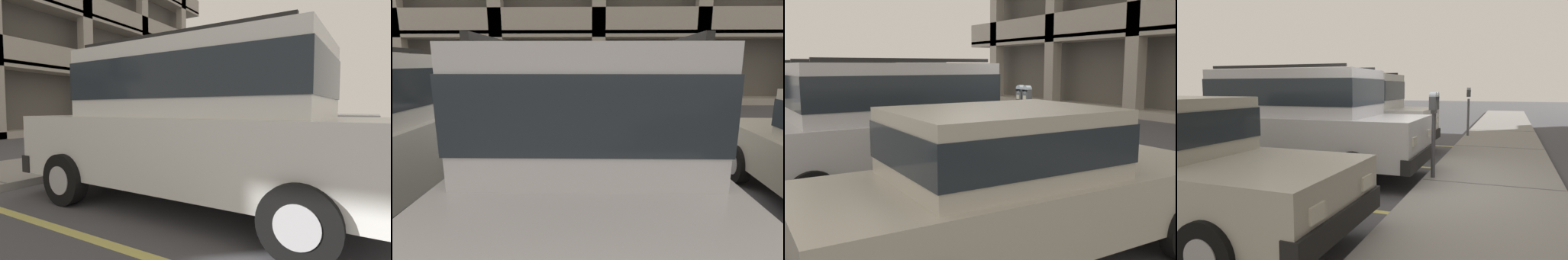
% 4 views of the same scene
% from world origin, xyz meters
% --- Properties ---
extents(ground_plane, '(80.00, 80.00, 0.10)m').
position_xyz_m(ground_plane, '(0.00, 0.00, -0.05)').
color(ground_plane, '#4C4C51').
extents(sidewalk, '(40.00, 2.20, 0.12)m').
position_xyz_m(sidewalk, '(0.00, 1.30, 0.06)').
color(sidewalk, gray).
rests_on(sidewalk, ground_plane).
extents(parking_stall_lines, '(12.12, 4.80, 0.01)m').
position_xyz_m(parking_stall_lines, '(1.50, -1.40, 0.00)').
color(parking_stall_lines, '#DBD16B').
rests_on(parking_stall_lines, ground_plane).
extents(silver_suv, '(2.05, 4.79, 2.03)m').
position_xyz_m(silver_suv, '(-0.16, -2.22, 1.09)').
color(silver_suv, silver).
rests_on(silver_suv, ground_plane).
extents(red_sedan, '(2.07, 4.80, 2.03)m').
position_xyz_m(red_sedan, '(-3.06, -2.60, 1.09)').
color(red_sedan, silver).
rests_on(red_sedan, ground_plane).
extents(dark_hatchback, '(1.91, 4.51, 1.54)m').
position_xyz_m(dark_hatchback, '(2.96, -2.18, 0.82)').
color(dark_hatchback, beige).
rests_on(dark_hatchback, ground_plane).
extents(parking_meter_near, '(0.35, 0.12, 1.45)m').
position_xyz_m(parking_meter_near, '(-0.21, 0.35, 1.20)').
color(parking_meter_near, '#47474C').
rests_on(parking_meter_near, sidewalk).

